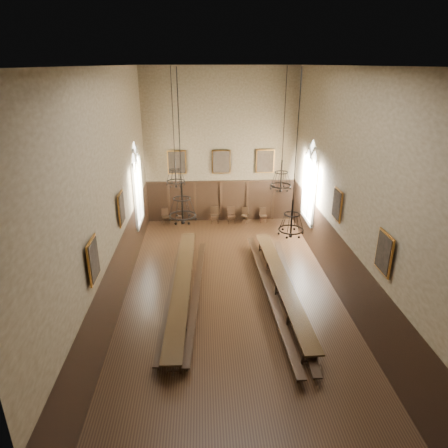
{
  "coord_description": "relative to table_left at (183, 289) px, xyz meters",
  "views": [
    {
      "loc": [
        -1.12,
        -14.17,
        9.08
      ],
      "look_at": [
        -0.25,
        1.5,
        2.74
      ],
      "focal_mm": 32.0,
      "sensor_mm": 36.0,
      "label": 1
    }
  ],
  "objects": [
    {
      "name": "floor",
      "position": [
        2.04,
        -0.21,
        -0.39
      ],
      "size": [
        9.0,
        18.0,
        0.02
      ],
      "primitive_type": "cube",
      "color": "black",
      "rests_on": "ground"
    },
    {
      "name": "ceiling",
      "position": [
        2.04,
        -0.21,
        8.63
      ],
      "size": [
        9.0,
        18.0,
        0.02
      ],
      "primitive_type": "cube",
      "color": "black",
      "rests_on": "ground"
    },
    {
      "name": "wall_back",
      "position": [
        2.04,
        8.8,
        4.12
      ],
      "size": [
        9.0,
        0.02,
        9.0
      ],
      "primitive_type": "cube",
      "color": "#7B684C",
      "rests_on": "ground"
    },
    {
      "name": "wall_front",
      "position": [
        2.04,
        -9.22,
        4.12
      ],
      "size": [
        9.0,
        0.02,
        9.0
      ],
      "primitive_type": "cube",
      "color": "#7B684C",
      "rests_on": "ground"
    },
    {
      "name": "wall_left",
      "position": [
        -2.47,
        -0.21,
        4.12
      ],
      "size": [
        0.02,
        18.0,
        9.0
      ],
      "primitive_type": "cube",
      "color": "#7B684C",
      "rests_on": "ground"
    },
    {
      "name": "wall_right",
      "position": [
        6.55,
        -0.21,
        4.12
      ],
      "size": [
        0.02,
        18.0,
        9.0
      ],
      "primitive_type": "cube",
      "color": "#7B684C",
      "rests_on": "ground"
    },
    {
      "name": "wainscot_panelling",
      "position": [
        2.04,
        -0.21,
        0.87
      ],
      "size": [
        9.0,
        18.0,
        2.5
      ],
      "primitive_type": null,
      "color": "black",
      "rests_on": "floor"
    },
    {
      "name": "table_left",
      "position": [
        0.0,
        0.0,
        0.0
      ],
      "size": [
        0.97,
        9.87,
        0.77
      ],
      "rotation": [
        0.0,
        0.0,
        -0.03
      ],
      "color": "black",
      "rests_on": "floor"
    },
    {
      "name": "table_right",
      "position": [
        4.14,
        -0.02,
        -0.02
      ],
      "size": [
        0.91,
        9.37,
        0.73
      ],
      "rotation": [
        0.0,
        0.0,
        0.03
      ],
      "color": "black",
      "rests_on": "floor"
    },
    {
      "name": "bench_left_outer",
      "position": [
        -0.43,
        0.01,
        -0.12
      ],
      "size": [
        0.64,
        9.2,
        0.41
      ],
      "rotation": [
        0.0,
        0.0,
        -0.04
      ],
      "color": "black",
      "rests_on": "floor"
    },
    {
      "name": "bench_left_inner",
      "position": [
        0.57,
        -0.13,
        -0.12
      ],
      "size": [
        0.84,
        9.12,
        0.41
      ],
      "rotation": [
        0.0,
        0.0,
        -0.06
      ],
      "color": "black",
      "rests_on": "floor"
    },
    {
      "name": "bench_right_inner",
      "position": [
        3.56,
        -0.25,
        -0.09
      ],
      "size": [
        0.62,
        10.33,
        0.46
      ],
      "rotation": [
        0.0,
        0.0,
        0.03
      ],
      "color": "black",
      "rests_on": "floor"
    },
    {
      "name": "bench_right_outer",
      "position": [
        4.48,
        -0.46,
        -0.11
      ],
      "size": [
        0.84,
        9.74,
        0.44
      ],
      "rotation": [
        0.0,
        0.0,
        -0.06
      ],
      "color": "black",
      "rests_on": "floor"
    },
    {
      "name": "chair_0",
      "position": [
        -1.36,
        8.33,
        -0.1
      ],
      "size": [
        0.53,
        0.53,
        0.94
      ],
      "rotation": [
        0.0,
        0.0,
        0.33
      ],
      "color": "black",
      "rests_on": "floor"
    },
    {
      "name": "chair_1",
      "position": [
        -0.52,
        8.39,
        -0.11
      ],
      "size": [
        0.52,
        0.52,
        0.92
      ],
      "rotation": [
        0.0,
        0.0,
        -0.33
      ],
      "color": "black",
      "rests_on": "floor"
    },
    {
      "name": "chair_3",
      "position": [
        1.61,
        8.3,
        -0.08
      ],
      "size": [
        0.45,
        0.45,
        1.01
      ],
      "rotation": [
        0.0,
        0.0,
        0.01
      ],
      "color": "black",
      "rests_on": "floor"
    },
    {
      "name": "chair_4",
      "position": [
        2.64,
        8.26,
        -0.08
      ],
      "size": [
        0.46,
        0.46,
        1.0
      ],
      "rotation": [
        0.0,
        0.0,
        0.03
      ],
      "color": "black",
      "rests_on": "floor"
    },
    {
      "name": "chair_5",
      "position": [
        3.44,
        8.25,
        -0.1
      ],
      "size": [
        0.52,
        0.52,
        0.94
      ],
      "rotation": [
        0.0,
        0.0,
        -0.3
      ],
      "color": "black",
      "rests_on": "floor"
    },
    {
      "name": "chair_6",
      "position": [
        4.58,
        8.28,
        -0.11
      ],
      "size": [
        0.42,
        0.42,
        0.9
      ],
      "rotation": [
        0.0,
        0.0,
        0.07
      ],
      "color": "black",
      "rests_on": "floor"
    },
    {
      "name": "chandelier_back_left",
      "position": [
        -0.26,
        2.68,
        4.19
      ],
      "size": [
        0.83,
        0.83,
        4.9
      ],
      "color": "black",
      "rests_on": "ceiling"
    },
    {
      "name": "chandelier_back_right",
      "position": [
        4.38,
        2.5,
        3.96
      ],
      "size": [
        0.93,
        0.93,
        5.13
      ],
      "color": "black",
      "rests_on": "ceiling"
    },
    {
      "name": "chandelier_front_left",
      "position": [
        0.29,
        -3.0,
        4.69
      ],
      "size": [
        0.84,
        0.84,
        4.36
      ],
      "color": "black",
      "rests_on": "ceiling"
    },
    {
      "name": "chandelier_front_right",
      "position": [
        3.79,
        -2.46,
        3.97
      ],
      "size": [
        0.84,
        0.84,
        5.14
      ],
      "color": "black",
      "rests_on": "ceiling"
    },
    {
      "name": "portrait_back_0",
      "position": [
        -0.56,
        8.67,
        3.32
      ],
      "size": [
        1.1,
        0.12,
        1.4
      ],
      "color": "#A86D28",
      "rests_on": "wall_back"
    },
    {
      "name": "portrait_back_1",
      "position": [
        2.04,
        8.67,
        3.32
      ],
      "size": [
        1.1,
        0.12,
        1.4
      ],
      "color": "#A86D28",
      "rests_on": "wall_back"
    },
    {
      "name": "portrait_back_2",
      "position": [
        4.64,
        8.67,
        3.32
      ],
      "size": [
        1.1,
        0.12,
        1.4
      ],
      "color": "#A86D28",
      "rests_on": "wall_back"
    },
    {
      "name": "portrait_left_0",
      "position": [
        -2.34,
        0.79,
        3.32
      ],
      "size": [
        0.12,
        1.0,
        1.3
      ],
      "color": "#A86D28",
      "rests_on": "wall_left"
    },
    {
      "name": "portrait_left_1",
      "position": [
        -2.34,
        -3.71,
        3.32
      ],
      "size": [
        0.12,
        1.0,
        1.3
      ],
      "color": "#A86D28",
      "rests_on": "wall_left"
    },
    {
      "name": "portrait_right_0",
      "position": [
        6.42,
        0.79,
        3.32
      ],
      "size": [
        0.12,
        1.0,
        1.3
      ],
      "color": "#A86D28",
      "rests_on": "wall_right"
    },
    {
      "name": "portrait_right_1",
      "position": [
        6.42,
        -3.71,
        3.32
      ],
      "size": [
        0.12,
        1.0,
        1.3
      ],
      "color": "#A86D28",
      "rests_on": "wall_right"
    },
    {
      "name": "window_right",
      "position": [
        6.47,
        5.29,
        3.02
      ],
      "size": [
        0.2,
        2.2,
        4.6
      ],
      "primitive_type": null,
      "color": "white",
      "rests_on": "wall_right"
    },
    {
      "name": "window_left",
      "position": [
        -2.39,
        5.29,
        3.02
      ],
      "size": [
        0.2,
        2.2,
        4.6
      ],
      "primitive_type": null,
      "color": "white",
      "rests_on": "wall_left"
    }
  ]
}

